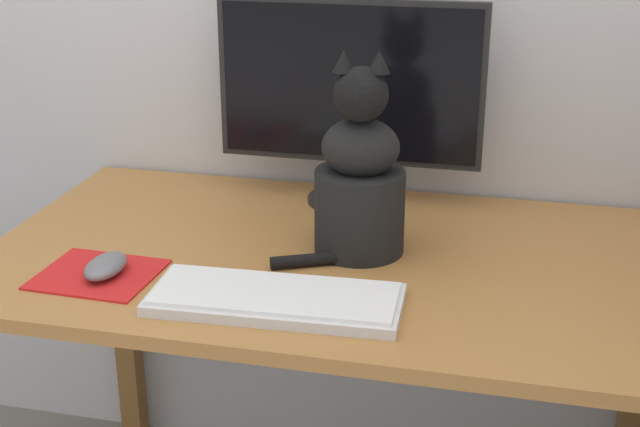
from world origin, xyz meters
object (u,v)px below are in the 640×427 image
keyboard (275,299)px  computer_mouse_left (106,266)px  monitor (349,93)px  cat (360,180)px

keyboard → computer_mouse_left: 0.31m
keyboard → computer_mouse_left: size_ratio=3.83×
monitor → keyboard: size_ratio=1.31×
monitor → computer_mouse_left: monitor is taller
monitor → computer_mouse_left: size_ratio=5.03×
monitor → computer_mouse_left: bearing=-125.7°
computer_mouse_left → cat: cat is taller
monitor → cat: bearing=-74.1°
keyboard → cat: 0.29m
monitor → keyboard: bearing=-91.9°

